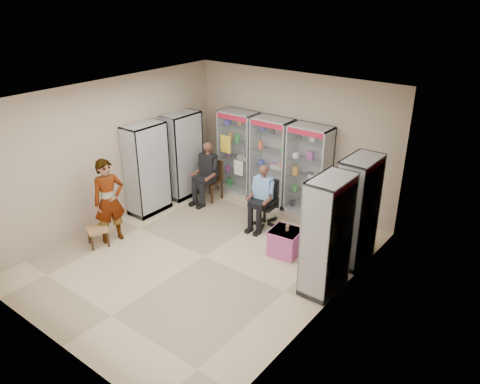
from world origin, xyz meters
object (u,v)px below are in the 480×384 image
Objects in this scene: office_chair at (265,203)px; woven_stool_b at (98,236)px; cabinet_back_mid at (272,162)px; woven_stool_a at (323,256)px; pink_trunk at (285,242)px; cabinet_right_near at (327,236)px; cabinet_back_left at (238,153)px; cabinet_back_right at (308,171)px; cabinet_left_near at (147,169)px; standing_man at (109,201)px; cabinet_left_far at (182,155)px; seated_shopkeeper at (264,198)px; cabinet_right_far at (357,211)px; wooden_chair at (211,181)px.

woven_stool_b is (-2.07, -2.67, -0.31)m from office_chair.
woven_stool_b is (-1.55, -3.67, -0.81)m from cabinet_back_mid.
cabinet_back_mid reaches higher than woven_stool_a.
woven_stool_a is (0.75, 0.09, -0.07)m from pink_trunk.
pink_trunk is at bearing 64.96° from cabinet_right_near.
cabinet_back_left and cabinet_back_right have the same top height.
cabinet_left_near reaches higher than standing_man.
cabinet_left_near is 1.86m from woven_stool_b.
cabinet_right_near is 5.48× the size of woven_stool_a.
woven_stool_a is at bearing 28.19° from woven_stool_b.
cabinet_back_mid is 2.10m from cabinet_left_far.
seated_shopkeeper reaches higher than pink_trunk.
woven_stool_a is (1.30, -1.63, -0.82)m from cabinet_back_right.
cabinet_right_near is at bearing -53.84° from cabinet_back_right.
cabinet_back_left is 1.00× the size of cabinet_right_near.
pink_trunk is (-1.08, -0.59, -0.75)m from cabinet_right_far.
wooden_chair is at bearing 68.36° from cabinet_right_near.
woven_stool_b is (0.33, -1.64, -0.81)m from cabinet_left_near.
cabinet_back_mid is 1.00× the size of cabinet_back_right.
cabinet_back_mid is at bearing 31.31° from wooden_chair.
standing_man is at bearing 82.22° from woven_stool_b.
wooden_chair is at bearing -161.25° from cabinet_back_right.
woven_stool_a is (3.45, -0.90, -0.29)m from wooden_chair.
cabinet_left_far is (-4.46, 0.20, 0.00)m from cabinet_right_far.
pink_trunk is 0.31× the size of standing_man.
cabinet_right_far is 2.09m from seated_shopkeeper.
cabinet_right_far reaches higher than standing_man.
cabinet_left_near is 4.23m from woven_stool_a.
cabinet_back_mid is 1.00× the size of cabinet_right_near.
wooden_chair is 1.74m from office_chair.
woven_stool_b reaches higher than woven_stool_a.
wooden_chair is 1.76m from seated_shopkeeper.
woven_stool_a is at bearing -51.44° from cabinet_back_right.
standing_man is at bearing 105.35° from cabinet_right_near.
cabinet_right_near is at bearing -21.64° from wooden_chair.
cabinet_right_near is at bearing -34.21° from seated_shopkeeper.
cabinet_left_far is at bearing 172.84° from seated_shopkeeper.
seated_shopkeeper is 1.25m from pink_trunk.
pink_trunk is 1.43× the size of woven_stool_a.
cabinet_right_near is 2.00× the size of office_chair.
office_chair is (1.47, -1.00, -0.50)m from cabinet_back_left.
cabinet_back_right is at bearing 107.60° from pink_trunk.
cabinet_back_mid is 0.95m from cabinet_back_right.
cabinet_left_far is 2.87m from woven_stool_b.
cabinet_right_far is at bearing -34.73° from cabinet_back_right.
woven_stool_a is (4.13, -0.70, -0.82)m from cabinet_left_far.
cabinet_back_mid is at bearing 0.00° from cabinet_back_left.
cabinet_back_right is at bearing -18.41° from standing_man.
office_chair is 0.15m from seated_shopkeeper.
cabinet_right_near is at bearing -32.28° from cabinet_back_left.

